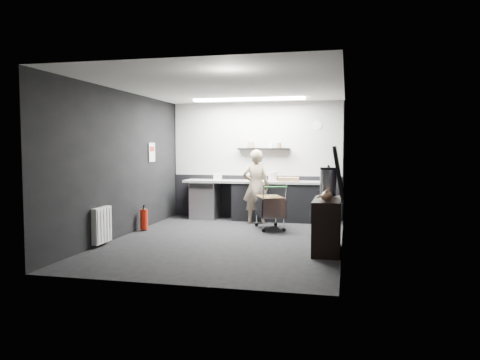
# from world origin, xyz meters

# --- Properties ---
(floor) EXTENTS (5.50, 5.50, 0.00)m
(floor) POSITION_xyz_m (0.00, 0.00, 0.00)
(floor) COLOR black
(floor) RESTS_ON ground
(ceiling) EXTENTS (5.50, 5.50, 0.00)m
(ceiling) POSITION_xyz_m (0.00, 0.00, 2.70)
(ceiling) COLOR white
(ceiling) RESTS_ON wall_back
(wall_back) EXTENTS (5.50, 0.00, 5.50)m
(wall_back) POSITION_xyz_m (0.00, 2.75, 1.35)
(wall_back) COLOR black
(wall_back) RESTS_ON floor
(wall_front) EXTENTS (5.50, 0.00, 5.50)m
(wall_front) POSITION_xyz_m (0.00, -2.75, 1.35)
(wall_front) COLOR black
(wall_front) RESTS_ON floor
(wall_left) EXTENTS (0.00, 5.50, 5.50)m
(wall_left) POSITION_xyz_m (-2.00, 0.00, 1.35)
(wall_left) COLOR black
(wall_left) RESTS_ON floor
(wall_right) EXTENTS (0.00, 5.50, 5.50)m
(wall_right) POSITION_xyz_m (2.00, 0.00, 1.35)
(wall_right) COLOR black
(wall_right) RESTS_ON floor
(kitchen_wall_panel) EXTENTS (3.95, 0.02, 1.70)m
(kitchen_wall_panel) POSITION_xyz_m (0.00, 2.73, 1.85)
(kitchen_wall_panel) COLOR #B4B5B0
(kitchen_wall_panel) RESTS_ON wall_back
(dado_panel) EXTENTS (3.95, 0.02, 1.00)m
(dado_panel) POSITION_xyz_m (0.00, 2.73, 0.50)
(dado_panel) COLOR black
(dado_panel) RESTS_ON wall_back
(floating_shelf) EXTENTS (1.20, 0.22, 0.04)m
(floating_shelf) POSITION_xyz_m (0.20, 2.62, 1.62)
(floating_shelf) COLOR black
(floating_shelf) RESTS_ON wall_back
(wall_clock) EXTENTS (0.20, 0.03, 0.20)m
(wall_clock) POSITION_xyz_m (1.40, 2.72, 2.15)
(wall_clock) COLOR white
(wall_clock) RESTS_ON wall_back
(poster) EXTENTS (0.02, 0.30, 0.40)m
(poster) POSITION_xyz_m (-1.98, 1.30, 1.55)
(poster) COLOR silver
(poster) RESTS_ON wall_left
(poster_red_band) EXTENTS (0.02, 0.22, 0.10)m
(poster_red_band) POSITION_xyz_m (-1.98, 1.30, 1.62)
(poster_red_band) COLOR #B42116
(poster_red_band) RESTS_ON poster
(radiator) EXTENTS (0.10, 0.50, 0.60)m
(radiator) POSITION_xyz_m (-1.94, -0.90, 0.35)
(radiator) COLOR white
(radiator) RESTS_ON wall_left
(ceiling_strip) EXTENTS (2.40, 0.20, 0.04)m
(ceiling_strip) POSITION_xyz_m (0.00, 1.85, 2.67)
(ceiling_strip) COLOR white
(ceiling_strip) RESTS_ON ceiling
(prep_counter) EXTENTS (3.20, 0.61, 0.90)m
(prep_counter) POSITION_xyz_m (0.14, 2.42, 0.46)
(prep_counter) COLOR black
(prep_counter) RESTS_ON floor
(person) EXTENTS (0.63, 0.45, 1.61)m
(person) POSITION_xyz_m (0.15, 1.97, 0.80)
(person) COLOR beige
(person) RESTS_ON floor
(shopping_cart) EXTENTS (0.77, 1.01, 0.91)m
(shopping_cart) POSITION_xyz_m (0.55, 1.32, 0.43)
(shopping_cart) COLOR silver
(shopping_cart) RESTS_ON floor
(sideboard) EXTENTS (0.48, 1.12, 1.68)m
(sideboard) POSITION_xyz_m (1.78, -0.48, 0.54)
(sideboard) COLOR black
(sideboard) RESTS_ON floor
(fire_extinguisher) EXTENTS (0.15, 0.15, 0.49)m
(fire_extinguisher) POSITION_xyz_m (-1.85, 0.58, 0.24)
(fire_extinguisher) COLOR red
(fire_extinguisher) RESTS_ON floor
(cardboard_box) EXTENTS (0.49, 0.39, 0.09)m
(cardboard_box) POSITION_xyz_m (0.80, 2.37, 0.95)
(cardboard_box) COLOR #93704E
(cardboard_box) RESTS_ON prep_counter
(pink_tub) EXTENTS (0.20, 0.20, 0.20)m
(pink_tub) POSITION_xyz_m (0.44, 2.42, 1.00)
(pink_tub) COLOR beige
(pink_tub) RESTS_ON prep_counter
(white_container) EXTENTS (0.21, 0.18, 0.17)m
(white_container) POSITION_xyz_m (-0.83, 2.37, 0.98)
(white_container) COLOR white
(white_container) RESTS_ON prep_counter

